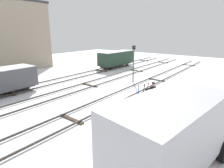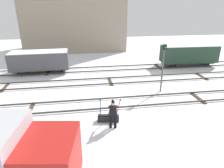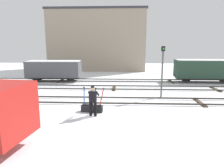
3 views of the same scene
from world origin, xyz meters
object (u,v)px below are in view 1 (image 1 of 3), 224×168
rail_worker (152,92)px  freight_car_mid_siding (116,58)px  switch_lever_frame (142,100)px  signal_post (134,60)px  delivery_truck (179,128)px

rail_worker → freight_car_mid_siding: (10.14, 10.59, 0.39)m
switch_lever_frame → signal_post: signal_post is taller
switch_lever_frame → delivery_truck: bearing=-132.6°
rail_worker → signal_post: bearing=51.2°
delivery_truck → signal_post: bearing=47.5°
rail_worker → freight_car_mid_siding: bearing=53.7°
switch_lever_frame → rail_worker: rail_worker is taller
rail_worker → delivery_truck: size_ratio=0.25×
signal_post → freight_car_mid_siding: (5.66, 6.31, -0.94)m
rail_worker → freight_car_mid_siding: 14.67m
switch_lever_frame → freight_car_mid_siding: (10.30, 9.90, 1.10)m
signal_post → rail_worker: bearing=-136.2°
switch_lever_frame → rail_worker: bearing=-69.7°
rail_worker → delivery_truck: delivery_truck is taller
delivery_truck → switch_lever_frame: bearing=48.6°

